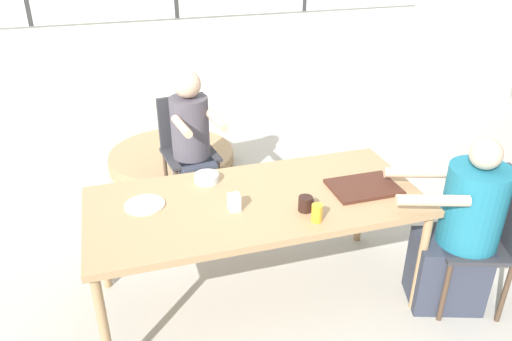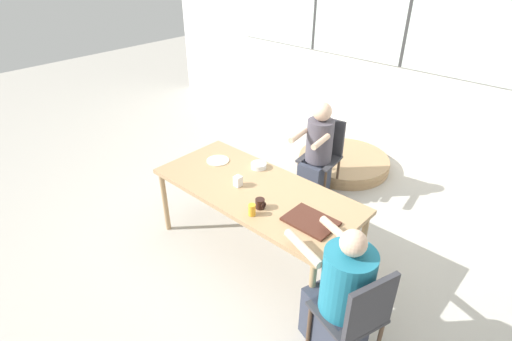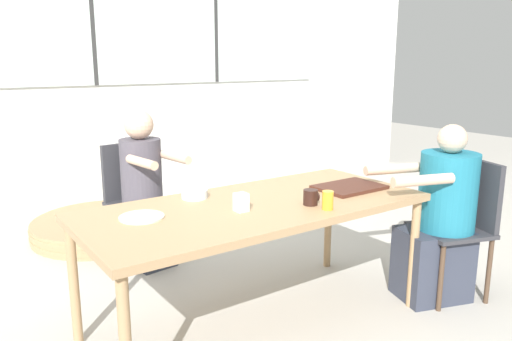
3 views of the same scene
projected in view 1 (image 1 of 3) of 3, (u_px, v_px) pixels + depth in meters
name	position (u px, v px, depth m)	size (l,w,h in m)	color
ground_plane	(256.00, 296.00, 3.13)	(16.00, 16.00, 0.00)	#B2ADA3
dining_table	(256.00, 207.00, 2.82)	(1.87, 0.84, 0.71)	tan
chair_for_woman_green_shirt	(186.00, 141.00, 3.97)	(0.45, 0.45, 0.86)	#333338
chair_for_man_blue_shirt	(491.00, 231.00, 2.85)	(0.51, 0.51, 0.86)	#333338
person_woman_green_shirt	(193.00, 149.00, 3.84)	(0.36, 0.57, 1.12)	#333847
person_man_blue_shirt	(460.00, 236.00, 2.87)	(0.69, 0.52, 1.09)	#333847
food_tray_dark	(364.00, 187.00, 2.90)	(0.39, 0.28, 0.02)	#472319
coffee_mug	(306.00, 204.00, 2.67)	(0.08, 0.08, 0.08)	black
juice_glass	(317.00, 213.00, 2.58)	(0.06, 0.06, 0.10)	gold
milk_carton_small	(234.00, 202.00, 2.67)	(0.06, 0.06, 0.09)	silver
bowl_white_shallow	(207.00, 178.00, 2.97)	(0.15, 0.15, 0.05)	silver
plate_tortillas	(145.00, 205.00, 2.73)	(0.22, 0.22, 0.01)	beige
folded_table_stack	(172.00, 159.00, 4.68)	(1.16, 1.16, 0.15)	tan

